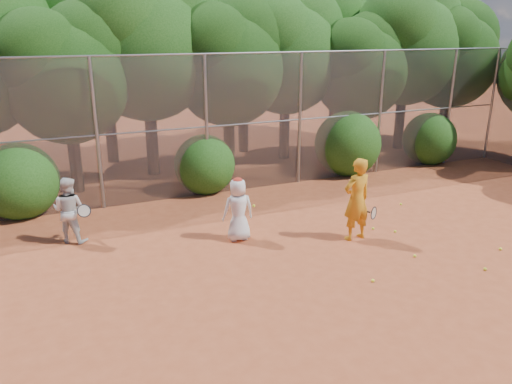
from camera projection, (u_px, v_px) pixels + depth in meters
name	position (u px, v px, depth m)	size (l,w,h in m)	color
ground	(352.00, 274.00, 9.91)	(80.00, 80.00, 0.00)	#994222
fence_back	(235.00, 123.00, 14.45)	(20.05, 0.09, 4.03)	gray
tree_2	(67.00, 69.00, 13.92)	(3.99, 3.47, 5.47)	black
tree_3	(147.00, 37.00, 15.51)	(4.89, 4.26, 6.70)	black
tree_4	(229.00, 58.00, 16.13)	(4.19, 3.64, 5.73)	black
tree_5	(287.00, 47.00, 17.69)	(4.51, 3.92, 6.17)	black
tree_6	(361.00, 63.00, 17.94)	(3.86, 3.36, 5.29)	black
tree_7	(407.00, 39.00, 19.18)	(4.77, 4.14, 6.53)	black
tree_8	(452.00, 51.00, 19.82)	(4.25, 3.70, 5.82)	black
tree_10	(103.00, 29.00, 16.97)	(5.15, 4.48, 7.06)	black
tree_11	(244.00, 42.00, 18.67)	(4.64, 4.03, 6.35)	black
tree_12	(338.00, 32.00, 20.80)	(5.02, 4.37, 6.88)	black
bush_0	(19.00, 178.00, 12.80)	(2.00, 2.00, 2.00)	#1A4711
bush_1	(205.00, 162.00, 14.73)	(1.80, 1.80, 1.80)	#1A4711
bush_2	(348.00, 141.00, 16.58)	(2.20, 2.20, 2.20)	#1A4711
bush_3	(430.00, 137.00, 17.96)	(1.90, 1.90, 1.90)	#1A4711
player_yellow	(357.00, 199.00, 11.29)	(0.86, 0.55, 1.93)	orange
player_teen	(238.00, 209.00, 11.32)	(0.75, 0.51, 1.49)	silver
player_white	(69.00, 210.00, 11.21)	(0.93, 0.88, 1.52)	silver
ball_0	(395.00, 231.00, 11.92)	(0.07, 0.07, 0.07)	#DFF12B
ball_1	(373.00, 228.00, 12.09)	(0.07, 0.07, 0.07)	#DFF12B
ball_2	(415.00, 256.00, 10.62)	(0.07, 0.07, 0.07)	#DFF12B
ball_3	(500.00, 249.00, 10.96)	(0.07, 0.07, 0.07)	#DFF12B
ball_4	(373.00, 281.00, 9.58)	(0.07, 0.07, 0.07)	#DFF12B
ball_5	(401.00, 204.00, 13.77)	(0.07, 0.07, 0.07)	#DFF12B
ball_6	(485.00, 269.00, 10.04)	(0.07, 0.07, 0.07)	#DFF12B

